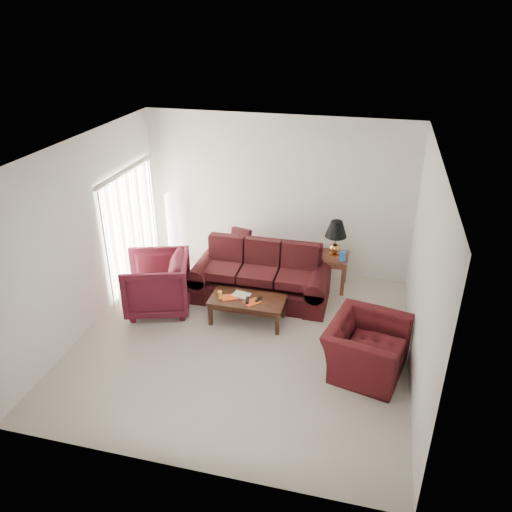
# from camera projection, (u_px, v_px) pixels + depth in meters

# --- Properties ---
(floor) EXTENTS (5.00, 5.00, 0.00)m
(floor) POSITION_uv_depth(u_px,v_px,m) (243.00, 340.00, 7.79)
(floor) COLOR beige
(floor) RESTS_ON ground
(blinds) EXTENTS (0.10, 2.00, 2.16)m
(blinds) POSITION_uv_depth(u_px,v_px,m) (131.00, 229.00, 8.95)
(blinds) COLOR silver
(blinds) RESTS_ON ground
(sofa) EXTENTS (2.40, 1.06, 0.98)m
(sofa) POSITION_uv_depth(u_px,v_px,m) (260.00, 274.00, 8.67)
(sofa) COLOR black
(sofa) RESTS_ON ground
(throw_pillow) EXTENTS (0.42, 0.28, 0.40)m
(throw_pillow) POSITION_uv_depth(u_px,v_px,m) (241.00, 239.00, 9.43)
(throw_pillow) COLOR black
(throw_pillow) RESTS_ON sofa
(end_table) EXTENTS (0.61, 0.61, 0.65)m
(end_table) POSITION_uv_depth(u_px,v_px,m) (331.00, 271.00, 9.11)
(end_table) COLOR #4D231A
(end_table) RESTS_ON ground
(table_lamp) EXTENTS (0.43, 0.43, 0.65)m
(table_lamp) POSITION_uv_depth(u_px,v_px,m) (336.00, 238.00, 8.86)
(table_lamp) COLOR #BF7E3B
(table_lamp) RESTS_ON end_table
(clock) EXTENTS (0.14, 0.09, 0.13)m
(clock) POSITION_uv_depth(u_px,v_px,m) (319.00, 255.00, 8.83)
(clock) COLOR silver
(clock) RESTS_ON end_table
(blue_canister) EXTENTS (0.12, 0.12, 0.18)m
(blue_canister) POSITION_uv_depth(u_px,v_px,m) (343.00, 256.00, 8.75)
(blue_canister) COLOR blue
(blue_canister) RESTS_ON end_table
(picture_frame) EXTENTS (0.18, 0.20, 0.05)m
(picture_frame) POSITION_uv_depth(u_px,v_px,m) (326.00, 246.00, 9.13)
(picture_frame) COLOR #B6B7BB
(picture_frame) RESTS_ON end_table
(floor_lamp) EXTENTS (0.26, 0.26, 1.49)m
(floor_lamp) POSITION_uv_depth(u_px,v_px,m) (172.00, 229.00, 9.80)
(floor_lamp) COLOR white
(floor_lamp) RESTS_ON ground
(armchair_left) EXTENTS (1.34, 1.32, 0.97)m
(armchair_left) POSITION_uv_depth(u_px,v_px,m) (157.00, 283.00, 8.39)
(armchair_left) COLOR #47101B
(armchair_left) RESTS_ON ground
(armchair_right) EXTENTS (1.26, 1.36, 0.75)m
(armchair_right) POSITION_uv_depth(u_px,v_px,m) (366.00, 347.00, 7.00)
(armchair_right) COLOR #3C0E11
(armchair_right) RESTS_ON ground
(coffee_table) EXTENTS (1.34, 0.97, 0.42)m
(coffee_table) POSITION_uv_depth(u_px,v_px,m) (247.00, 310.00, 8.17)
(coffee_table) COLOR black
(coffee_table) RESTS_ON ground
(magazine_red) EXTENTS (0.32, 0.29, 0.01)m
(magazine_red) POSITION_uv_depth(u_px,v_px,m) (229.00, 297.00, 8.10)
(magazine_red) COLOR #E14A16
(magazine_red) RESTS_ON coffee_table
(magazine_white) EXTENTS (0.31, 0.26, 0.02)m
(magazine_white) POSITION_uv_depth(u_px,v_px,m) (241.00, 295.00, 8.16)
(magazine_white) COLOR beige
(magazine_white) RESTS_ON coffee_table
(magazine_orange) EXTENTS (0.31, 0.31, 0.01)m
(magazine_orange) POSITION_uv_depth(u_px,v_px,m) (252.00, 302.00, 7.96)
(magazine_orange) COLOR #CE4518
(magazine_orange) RESTS_ON coffee_table
(remote_a) EXTENTS (0.09, 0.20, 0.02)m
(remote_a) POSITION_uv_depth(u_px,v_px,m) (247.00, 300.00, 7.98)
(remote_a) COLOR black
(remote_a) RESTS_ON coffee_table
(remote_b) EXTENTS (0.09, 0.16, 0.02)m
(remote_b) POSITION_uv_depth(u_px,v_px,m) (258.00, 299.00, 8.01)
(remote_b) COLOR black
(remote_b) RESTS_ON coffee_table
(yellow_glass) EXTENTS (0.09, 0.09, 0.13)m
(yellow_glass) POSITION_uv_depth(u_px,v_px,m) (220.00, 295.00, 8.05)
(yellow_glass) COLOR yellow
(yellow_glass) RESTS_ON coffee_table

